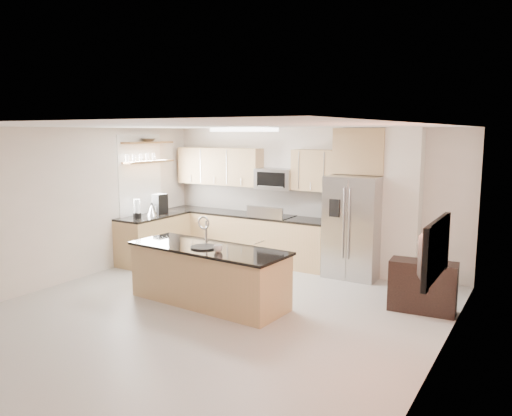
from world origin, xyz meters
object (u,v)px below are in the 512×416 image
Objects in this scene: microwave at (276,179)px; blender at (137,210)px; coffee_maker at (160,204)px; television at (425,248)px; credenza at (423,287)px; island at (209,275)px; refrigerator at (354,227)px; kettle at (152,210)px; platter at (204,247)px; cup at (218,248)px; bowl at (148,139)px; range at (272,239)px; flower_vase at (429,241)px.

blender is (-2.07, -1.61, -0.55)m from microwave.
television reaches higher than coffee_maker.
credenza is 2.53× the size of blender.
microwave reaches higher than island.
refrigerator reaches higher than television.
credenza is at bearing -0.93° from kettle.
blender reaches higher than platter.
television reaches higher than blender.
kettle reaches higher than platter.
coffee_maker reaches higher than cup.
refrigerator reaches higher than credenza.
island is at bearing -31.15° from bowl.
kettle is at bearing 81.72° from blender.
kettle is 0.65× the size of coffee_maker.
microwave is 0.30× the size of island.
refrigerator is at bearing 135.90° from credenza.
microwave is 2.18× the size of bowl.
coffee_maker is (-2.09, -0.84, 0.63)m from range.
blender is 1.03× the size of bowl.
flower_vase is at bearing -6.60° from credenza.
television is (3.51, -3.12, 0.88)m from range.
platter is (0.28, -2.69, -0.77)m from microwave.
kettle is at bearing 70.37° from television.
platter reaches higher than credenza.
flower_vase is (2.87, 1.25, 0.60)m from island.
bowl is (-2.86, 1.72, 1.48)m from cup.
blender reaches higher than credenza.
coffee_maker is 1.29m from bowl.
microwave is at bearing 37.88° from blender.
refrigerator is 1.65× the size of television.
cup is at bearing -23.70° from blender.
flower_vase reaches higher than blender.
refrigerator is at bearing 12.91° from bowl.
range is at bearing 22.72° from bowl.
flower_vase is (5.26, -0.40, -0.07)m from coffee_maker.
range is 3.35m from credenza.
kettle is at bearing 174.12° from credenza.
cup is 0.34× the size of coffee_maker.
coffee_maker is at bearing 170.72° from credenza.
microwave is at bearing 156.81° from flower_vase.
bowl reaches higher than kettle.
microwave is 1.90× the size of platter.
television is (1.85, -3.07, 0.46)m from refrigerator.
kettle is (-5.14, 0.08, 0.67)m from credenza.
refrigerator is 4.95× the size of blender.
credenza is at bearing 2.87° from blender.
coffee_maker is at bearing -168.12° from refrigerator.
blender is 1.42× the size of kettle.
television is (0.40, -1.89, 0.99)m from credenza.
refrigerator reaches higher than flower_vase.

